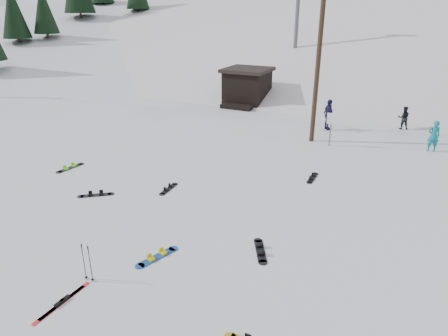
% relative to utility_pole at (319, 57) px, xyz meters
% --- Properties ---
extents(ground, '(200.00, 200.00, 0.00)m').
position_rel_utility_pole_xyz_m(ground, '(-2.00, -14.00, -4.68)').
color(ground, silver).
rests_on(ground, ground).
extents(ski_slope, '(60.00, 85.24, 65.97)m').
position_rel_utility_pole_xyz_m(ski_slope, '(-2.00, 41.00, -16.68)').
color(ski_slope, silver).
rests_on(ski_slope, ground).
extents(ridge_left, '(47.54, 95.03, 58.38)m').
position_rel_utility_pole_xyz_m(ridge_left, '(-38.00, 34.00, -15.68)').
color(ridge_left, silver).
rests_on(ridge_left, ground).
extents(treeline_left, '(20.00, 64.00, 10.00)m').
position_rel_utility_pole_xyz_m(treeline_left, '(-36.00, 26.00, -4.68)').
color(treeline_left, black).
rests_on(treeline_left, ground).
extents(treeline_crest, '(50.00, 6.00, 10.00)m').
position_rel_utility_pole_xyz_m(treeline_crest, '(-2.00, 72.00, -4.68)').
color(treeline_crest, black).
rests_on(treeline_crest, ski_slope).
extents(utility_pole, '(2.00, 0.26, 9.00)m').
position_rel_utility_pole_xyz_m(utility_pole, '(0.00, 0.00, 0.00)').
color(utility_pole, '#3A2819').
rests_on(utility_pole, ground).
extents(trail_sign, '(0.50, 0.09, 1.85)m').
position_rel_utility_pole_xyz_m(trail_sign, '(1.10, -0.42, -3.41)').
color(trail_sign, '#595B60').
rests_on(trail_sign, ground).
extents(lift_hut, '(3.40, 4.10, 2.75)m').
position_rel_utility_pole_xyz_m(lift_hut, '(-7.00, 6.94, -3.32)').
color(lift_hut, black).
rests_on(lift_hut, ground).
extents(hero_snowboard, '(0.69, 1.51, 0.11)m').
position_rel_utility_pole_xyz_m(hero_snowboard, '(-1.34, -13.39, -4.65)').
color(hero_snowboard, '#164592').
rests_on(hero_snowboard, ground).
extents(hero_skis, '(0.16, 1.83, 0.10)m').
position_rel_utility_pole_xyz_m(hero_skis, '(-2.41, -16.17, -4.65)').
color(hero_skis, red).
rests_on(hero_skis, ground).
extents(ski_poles, '(0.32, 0.08, 1.16)m').
position_rel_utility_pole_xyz_m(ski_poles, '(-2.44, -15.14, -4.08)').
color(ski_poles, black).
rests_on(ski_poles, ground).
extents(board_scatter_a, '(1.22, 1.01, 0.10)m').
position_rel_utility_pole_xyz_m(board_scatter_a, '(-6.12, -10.89, -4.65)').
color(board_scatter_a, black).
rests_on(board_scatter_a, ground).
extents(board_scatter_b, '(0.32, 1.35, 0.09)m').
position_rel_utility_pole_xyz_m(board_scatter_b, '(-3.76, -9.08, -4.66)').
color(board_scatter_b, black).
rests_on(board_scatter_b, ground).
extents(board_scatter_c, '(0.44, 1.53, 0.11)m').
position_rel_utility_pole_xyz_m(board_scatter_c, '(-9.31, -9.18, -4.65)').
color(board_scatter_c, black).
rests_on(board_scatter_c, ground).
extents(board_scatter_d, '(0.86, 1.35, 0.10)m').
position_rel_utility_pole_xyz_m(board_scatter_d, '(1.41, -11.67, -4.65)').
color(board_scatter_d, black).
rests_on(board_scatter_d, ground).
extents(board_scatter_f, '(0.26, 1.39, 0.10)m').
position_rel_utility_pole_xyz_m(board_scatter_f, '(1.43, -5.26, -4.66)').
color(board_scatter_f, black).
rests_on(board_scatter_f, ground).
extents(skier_teal, '(0.70, 0.55, 1.68)m').
position_rel_utility_pole_xyz_m(skier_teal, '(6.17, 1.11, -3.84)').
color(skier_teal, '#0D7B84').
rests_on(skier_teal, ground).
extents(skier_dark, '(0.81, 0.70, 1.44)m').
position_rel_utility_pole_xyz_m(skier_dark, '(4.51, 4.85, -3.96)').
color(skier_dark, black).
rests_on(skier_dark, ground).
extents(skier_navy, '(1.05, 1.17, 1.91)m').
position_rel_utility_pole_xyz_m(skier_navy, '(0.32, 2.62, -3.73)').
color(skier_navy, '#1B1940').
rests_on(skier_navy, ground).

